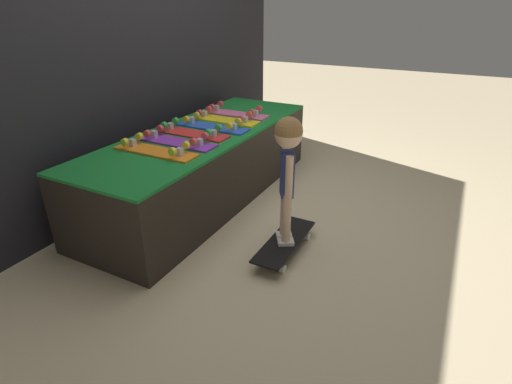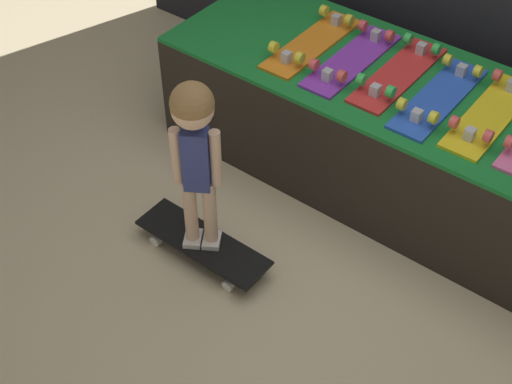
{
  "view_description": "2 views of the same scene",
  "coord_description": "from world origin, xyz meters",
  "px_view_note": "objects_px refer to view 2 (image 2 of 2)",
  "views": [
    {
      "loc": [
        -2.57,
        -1.35,
        1.54
      ],
      "look_at": [
        -0.26,
        -0.14,
        0.29
      ],
      "focal_mm": 28.0,
      "sensor_mm": 36.0,
      "label": 1
    },
    {
      "loc": [
        1.02,
        -2.0,
        2.43
      ],
      "look_at": [
        -0.33,
        -0.26,
        0.31
      ],
      "focal_mm": 50.0,
      "sensor_mm": 36.0,
      "label": 2
    }
  ],
  "objects_px": {
    "skateboard_orange_on_rack": "(312,42)",
    "skateboard_purple_on_rack": "(352,58)",
    "skateboard_red_on_rack": "(398,72)",
    "skateboard_on_floor": "(203,244)",
    "skateboard_blue_on_rack": "(439,96)",
    "skateboard_yellow_on_rack": "(490,113)",
    "child": "(195,138)"
  },
  "relations": [
    {
      "from": "skateboard_purple_on_rack",
      "to": "skateboard_red_on_rack",
      "type": "xyz_separation_m",
      "value": [
        0.23,
        0.03,
        0.0
      ]
    },
    {
      "from": "skateboard_on_floor",
      "to": "child",
      "type": "bearing_deg",
      "value": -45.0
    },
    {
      "from": "skateboard_purple_on_rack",
      "to": "skateboard_blue_on_rack",
      "type": "xyz_separation_m",
      "value": [
        0.45,
        -0.02,
        0.0
      ]
    },
    {
      "from": "skateboard_orange_on_rack",
      "to": "skateboard_blue_on_rack",
      "type": "xyz_separation_m",
      "value": [
        0.68,
        -0.02,
        0.0
      ]
    },
    {
      "from": "child",
      "to": "skateboard_red_on_rack",
      "type": "bearing_deg",
      "value": 38.22
    },
    {
      "from": "skateboard_on_floor",
      "to": "child",
      "type": "height_order",
      "value": "child"
    },
    {
      "from": "child",
      "to": "skateboard_yellow_on_rack",
      "type": "bearing_deg",
      "value": 17.84
    },
    {
      "from": "skateboard_on_floor",
      "to": "child",
      "type": "distance_m",
      "value": 0.61
    },
    {
      "from": "skateboard_yellow_on_rack",
      "to": "child",
      "type": "height_order",
      "value": "child"
    },
    {
      "from": "skateboard_purple_on_rack",
      "to": "skateboard_on_floor",
      "type": "distance_m",
      "value": 1.09
    },
    {
      "from": "skateboard_red_on_rack",
      "to": "skateboard_on_floor",
      "type": "xyz_separation_m",
      "value": [
        -0.35,
        -0.98,
        -0.53
      ]
    },
    {
      "from": "skateboard_purple_on_rack",
      "to": "child",
      "type": "distance_m",
      "value": 0.96
    },
    {
      "from": "skateboard_orange_on_rack",
      "to": "skateboard_red_on_rack",
      "type": "relative_size",
      "value": 1.0
    },
    {
      "from": "skateboard_blue_on_rack",
      "to": "skateboard_on_floor",
      "type": "bearing_deg",
      "value": -122.05
    },
    {
      "from": "skateboard_orange_on_rack",
      "to": "child",
      "type": "distance_m",
      "value": 0.96
    },
    {
      "from": "skateboard_red_on_rack",
      "to": "child",
      "type": "height_order",
      "value": "child"
    },
    {
      "from": "skateboard_orange_on_rack",
      "to": "skateboard_blue_on_rack",
      "type": "distance_m",
      "value": 0.68
    },
    {
      "from": "skateboard_yellow_on_rack",
      "to": "skateboard_on_floor",
      "type": "bearing_deg",
      "value": -130.33
    },
    {
      "from": "skateboard_blue_on_rack",
      "to": "skateboard_on_floor",
      "type": "relative_size",
      "value": 0.98
    },
    {
      "from": "skateboard_orange_on_rack",
      "to": "skateboard_purple_on_rack",
      "type": "height_order",
      "value": "same"
    },
    {
      "from": "skateboard_orange_on_rack",
      "to": "skateboard_blue_on_rack",
      "type": "bearing_deg",
      "value": -1.96
    },
    {
      "from": "skateboard_blue_on_rack",
      "to": "skateboard_yellow_on_rack",
      "type": "xyz_separation_m",
      "value": [
        0.23,
        0.02,
        0.0
      ]
    },
    {
      "from": "skateboard_blue_on_rack",
      "to": "skateboard_yellow_on_rack",
      "type": "bearing_deg",
      "value": 5.9
    },
    {
      "from": "skateboard_orange_on_rack",
      "to": "skateboard_on_floor",
      "type": "height_order",
      "value": "skateboard_orange_on_rack"
    },
    {
      "from": "skateboard_blue_on_rack",
      "to": "skateboard_on_floor",
      "type": "distance_m",
      "value": 1.22
    },
    {
      "from": "skateboard_orange_on_rack",
      "to": "child",
      "type": "height_order",
      "value": "child"
    },
    {
      "from": "skateboard_red_on_rack",
      "to": "skateboard_yellow_on_rack",
      "type": "bearing_deg",
      "value": -3.15
    },
    {
      "from": "skateboard_on_floor",
      "to": "skateboard_orange_on_rack",
      "type": "bearing_deg",
      "value": 95.93
    },
    {
      "from": "skateboard_yellow_on_rack",
      "to": "skateboard_on_floor",
      "type": "relative_size",
      "value": 0.98
    },
    {
      "from": "skateboard_orange_on_rack",
      "to": "skateboard_blue_on_rack",
      "type": "height_order",
      "value": "same"
    },
    {
      "from": "skateboard_purple_on_rack",
      "to": "skateboard_blue_on_rack",
      "type": "bearing_deg",
      "value": -2.39
    },
    {
      "from": "skateboard_blue_on_rack",
      "to": "skateboard_yellow_on_rack",
      "type": "distance_m",
      "value": 0.23
    }
  ]
}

